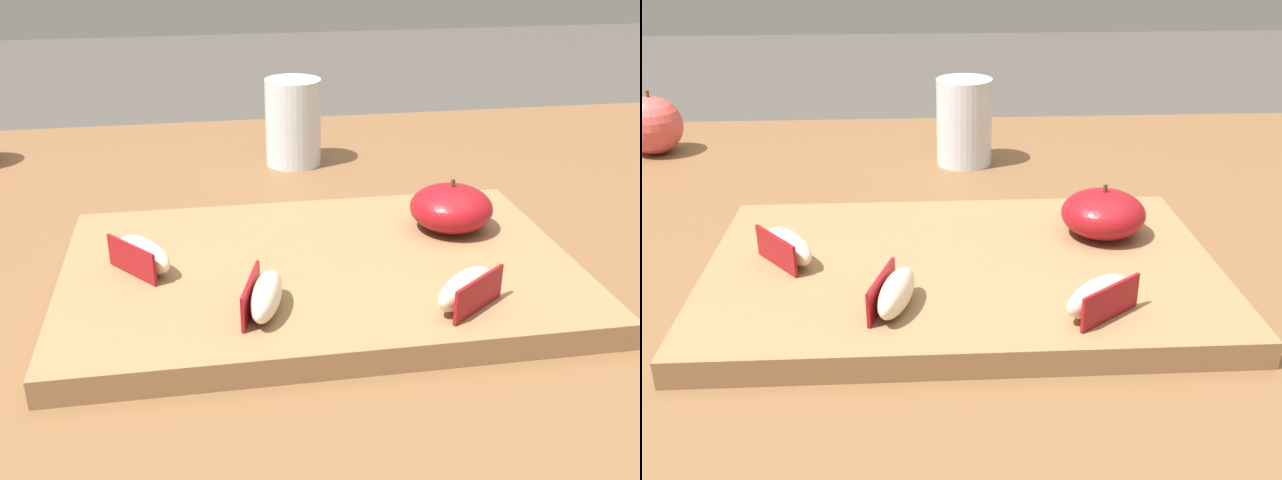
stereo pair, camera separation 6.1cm
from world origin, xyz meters
The scene contains 7 objects.
dining_table centered at (0.00, 0.00, 0.64)m, with size 1.20×0.99×0.74m.
cutting_board centered at (-0.04, -0.04, 0.75)m, with size 0.43×0.28×0.02m.
apple_half_skin_up centered at (0.09, 0.01, 0.78)m, with size 0.08×0.08×0.05m.
apple_wedge_middle centered at (-0.10, -0.12, 0.78)m, with size 0.04×0.07×0.03m.
apple_wedge_near_knife centered at (-0.19, -0.04, 0.78)m, with size 0.06×0.06×0.03m.
apple_wedge_front centered at (0.05, -0.13, 0.78)m, with size 0.06×0.06×0.03m.
drinking_glass_water centered at (-0.02, 0.28, 0.79)m, with size 0.07×0.07×0.10m.
Camera 1 is at (-0.14, -0.59, 1.04)m, focal length 41.51 mm.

